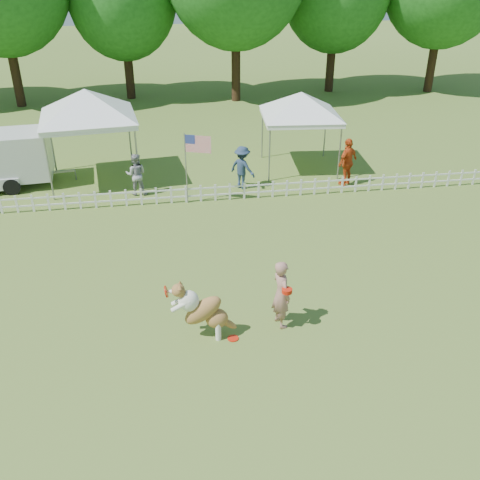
{
  "coord_description": "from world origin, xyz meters",
  "views": [
    {
      "loc": [
        -1.45,
        -9.76,
        7.48
      ],
      "look_at": [
        0.34,
        2.0,
        1.1
      ],
      "focal_mm": 40.0,
      "sensor_mm": 36.0,
      "label": 1
    }
  ],
  "objects_px": {
    "frisbee_on_turf": "(233,338)",
    "spectator_c": "(347,162)",
    "canopy_tent_left": "(91,137)",
    "dog": "(204,310)",
    "canopy_tent_right": "(299,132)",
    "spectator_a": "(136,174)",
    "flag_pole": "(186,169)",
    "spectator_b": "(242,167)",
    "handler": "(281,294)"
  },
  "relations": [
    {
      "from": "canopy_tent_right",
      "to": "canopy_tent_left",
      "type": "bearing_deg",
      "value": -173.95
    },
    {
      "from": "handler",
      "to": "spectator_b",
      "type": "xyz_separation_m",
      "value": [
        0.39,
        8.13,
        -0.05
      ]
    },
    {
      "from": "handler",
      "to": "spectator_a",
      "type": "relative_size",
      "value": 1.11
    },
    {
      "from": "canopy_tent_right",
      "to": "flag_pole",
      "type": "xyz_separation_m",
      "value": [
        -4.53,
        -2.72,
        -0.24
      ]
    },
    {
      "from": "flag_pole",
      "to": "spectator_b",
      "type": "xyz_separation_m",
      "value": [
        2.04,
        1.02,
        -0.44
      ]
    },
    {
      "from": "canopy_tent_left",
      "to": "flag_pole",
      "type": "distance_m",
      "value": 4.16
    },
    {
      "from": "dog",
      "to": "flag_pole",
      "type": "bearing_deg",
      "value": 93.39
    },
    {
      "from": "dog",
      "to": "spectator_a",
      "type": "relative_size",
      "value": 0.95
    },
    {
      "from": "spectator_a",
      "to": "spectator_b",
      "type": "xyz_separation_m",
      "value": [
        3.73,
        0.03,
        0.03
      ]
    },
    {
      "from": "dog",
      "to": "frisbee_on_turf",
      "type": "xyz_separation_m",
      "value": [
        0.6,
        -0.18,
        -0.69
      ]
    },
    {
      "from": "canopy_tent_right",
      "to": "frisbee_on_turf",
      "type": "bearing_deg",
      "value": -106.6
    },
    {
      "from": "dog",
      "to": "canopy_tent_right",
      "type": "bearing_deg",
      "value": 69.37
    },
    {
      "from": "flag_pole",
      "to": "spectator_b",
      "type": "relative_size",
      "value": 1.57
    },
    {
      "from": "canopy_tent_left",
      "to": "frisbee_on_turf",
      "type": "bearing_deg",
      "value": -76.4
    },
    {
      "from": "canopy_tent_right",
      "to": "spectator_b",
      "type": "bearing_deg",
      "value": -140.8
    },
    {
      "from": "frisbee_on_turf",
      "to": "spectator_b",
      "type": "height_order",
      "value": "spectator_b"
    },
    {
      "from": "flag_pole",
      "to": "spectator_a",
      "type": "xyz_separation_m",
      "value": [
        -1.69,
        0.99,
        -0.48
      ]
    },
    {
      "from": "canopy_tent_left",
      "to": "canopy_tent_right",
      "type": "xyz_separation_m",
      "value": [
        7.78,
        0.16,
        -0.2
      ]
    },
    {
      "from": "spectator_b",
      "to": "spectator_c",
      "type": "bearing_deg",
      "value": -138.44
    },
    {
      "from": "flag_pole",
      "to": "spectator_b",
      "type": "height_order",
      "value": "flag_pole"
    },
    {
      "from": "flag_pole",
      "to": "frisbee_on_turf",
      "type": "bearing_deg",
      "value": -65.42
    },
    {
      "from": "flag_pole",
      "to": "spectator_a",
      "type": "bearing_deg",
      "value": 170.29
    },
    {
      "from": "spectator_c",
      "to": "spectator_b",
      "type": "bearing_deg",
      "value": -39.98
    },
    {
      "from": "frisbee_on_turf",
      "to": "canopy_tent_left",
      "type": "xyz_separation_m",
      "value": [
        -3.76,
        10.04,
        1.64
      ]
    },
    {
      "from": "dog",
      "to": "canopy_tent_right",
      "type": "relative_size",
      "value": 0.48
    },
    {
      "from": "handler",
      "to": "dog",
      "type": "height_order",
      "value": "handler"
    },
    {
      "from": "canopy_tent_right",
      "to": "spectator_a",
      "type": "xyz_separation_m",
      "value": [
        -6.22,
        -1.73,
        -0.71
      ]
    },
    {
      "from": "dog",
      "to": "spectator_b",
      "type": "distance_m",
      "value": 8.59
    },
    {
      "from": "spectator_a",
      "to": "spectator_c",
      "type": "relative_size",
      "value": 0.85
    },
    {
      "from": "handler",
      "to": "spectator_a",
      "type": "distance_m",
      "value": 8.76
    },
    {
      "from": "handler",
      "to": "dog",
      "type": "bearing_deg",
      "value": 81.9
    },
    {
      "from": "spectator_b",
      "to": "handler",
      "type": "bearing_deg",
      "value": 132.39
    },
    {
      "from": "dog",
      "to": "handler",
      "type": "bearing_deg",
      "value": 10.62
    },
    {
      "from": "spectator_a",
      "to": "spectator_c",
      "type": "bearing_deg",
      "value": -174.78
    },
    {
      "from": "dog",
      "to": "spectator_c",
      "type": "bearing_deg",
      "value": 57.82
    },
    {
      "from": "handler",
      "to": "spectator_c",
      "type": "height_order",
      "value": "spectator_c"
    },
    {
      "from": "frisbee_on_turf",
      "to": "spectator_a",
      "type": "xyz_separation_m",
      "value": [
        -2.2,
        8.47,
        0.73
      ]
    },
    {
      "from": "frisbee_on_turf",
      "to": "flag_pole",
      "type": "xyz_separation_m",
      "value": [
        -0.51,
        7.48,
        1.2
      ]
    },
    {
      "from": "frisbee_on_turf",
      "to": "spectator_c",
      "type": "height_order",
      "value": "spectator_c"
    },
    {
      "from": "canopy_tent_left",
      "to": "spectator_b",
      "type": "xyz_separation_m",
      "value": [
        5.29,
        -1.54,
        -0.88
      ]
    },
    {
      "from": "flag_pole",
      "to": "spectator_a",
      "type": "relative_size",
      "value": 1.64
    },
    {
      "from": "dog",
      "to": "spectator_b",
      "type": "height_order",
      "value": "spectator_b"
    },
    {
      "from": "dog",
      "to": "spectator_c",
      "type": "relative_size",
      "value": 0.81
    },
    {
      "from": "frisbee_on_turf",
      "to": "spectator_b",
      "type": "relative_size",
      "value": 0.16
    },
    {
      "from": "handler",
      "to": "flag_pole",
      "type": "bearing_deg",
      "value": -1.49
    },
    {
      "from": "canopy_tent_right",
      "to": "spectator_a",
      "type": "bearing_deg",
      "value": -159.59
    },
    {
      "from": "canopy_tent_right",
      "to": "spectator_c",
      "type": "height_order",
      "value": "canopy_tent_right"
    },
    {
      "from": "handler",
      "to": "spectator_b",
      "type": "bearing_deg",
      "value": -17.33
    },
    {
      "from": "spectator_b",
      "to": "spectator_c",
      "type": "distance_m",
      "value": 3.82
    },
    {
      "from": "canopy_tent_left",
      "to": "spectator_c",
      "type": "bearing_deg",
      "value": -17.99
    }
  ]
}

